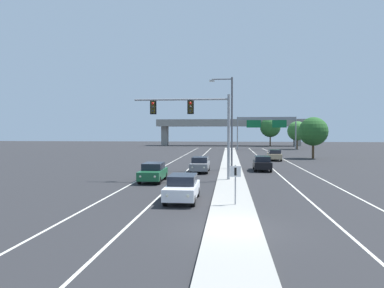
{
  "coord_description": "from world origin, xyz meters",
  "views": [
    {
      "loc": [
        -0.2,
        -15.48,
        4.25
      ],
      "look_at": [
        -3.2,
        13.56,
        3.2
      ],
      "focal_mm": 33.62,
      "sensor_mm": 36.0,
      "label": 1
    }
  ],
  "objects_px": {
    "highway_sign_gantry": "(266,123)",
    "car_receding_tan": "(274,155)",
    "street_lamp_median": "(230,117)",
    "tree_far_right_b": "(313,131)",
    "median_sign_post": "(235,179)",
    "tree_far_right_c": "(270,127)",
    "overhead_signal_mast": "(198,118)",
    "car_oncoming_grey": "(200,164)",
    "car_oncoming_green": "(153,172)",
    "car_oncoming_white": "(182,187)",
    "car_receding_black": "(262,163)",
    "tree_far_right_a": "(297,131)"
  },
  "relations": [
    {
      "from": "highway_sign_gantry",
      "to": "car_receding_tan",
      "type": "bearing_deg",
      "value": -93.6
    },
    {
      "from": "car_oncoming_green",
      "to": "median_sign_post",
      "type": "bearing_deg",
      "value": -54.67
    },
    {
      "from": "tree_far_right_c",
      "to": "median_sign_post",
      "type": "bearing_deg",
      "value": -97.7
    },
    {
      "from": "car_oncoming_green",
      "to": "tree_far_right_b",
      "type": "height_order",
      "value": "tree_far_right_b"
    },
    {
      "from": "car_oncoming_green",
      "to": "car_oncoming_grey",
      "type": "distance_m",
      "value": 8.08
    },
    {
      "from": "car_oncoming_white",
      "to": "highway_sign_gantry",
      "type": "relative_size",
      "value": 0.34
    },
    {
      "from": "overhead_signal_mast",
      "to": "car_receding_tan",
      "type": "xyz_separation_m",
      "value": [
        9.17,
        22.17,
        -4.53
      ]
    },
    {
      "from": "median_sign_post",
      "to": "highway_sign_gantry",
      "type": "bearing_deg",
      "value": 82.67
    },
    {
      "from": "median_sign_post",
      "to": "tree_far_right_b",
      "type": "xyz_separation_m",
      "value": [
        12.58,
        37.01,
        2.61
      ]
    },
    {
      "from": "median_sign_post",
      "to": "street_lamp_median",
      "type": "xyz_separation_m",
      "value": [
        -0.28,
        19.67,
        4.21
      ]
    },
    {
      "from": "overhead_signal_mast",
      "to": "median_sign_post",
      "type": "distance_m",
      "value": 11.52
    },
    {
      "from": "car_oncoming_white",
      "to": "tree_far_right_c",
      "type": "relative_size",
      "value": 0.54
    },
    {
      "from": "car_oncoming_green",
      "to": "car_receding_tan",
      "type": "xyz_separation_m",
      "value": [
        12.85,
        23.19,
        0.0
      ]
    },
    {
      "from": "car_receding_black",
      "to": "tree_far_right_c",
      "type": "xyz_separation_m",
      "value": [
        7.94,
        63.27,
        4.57
      ]
    },
    {
      "from": "median_sign_post",
      "to": "car_receding_black",
      "type": "relative_size",
      "value": 0.49
    },
    {
      "from": "car_oncoming_white",
      "to": "tree_far_right_b",
      "type": "bearing_deg",
      "value": 66.1
    },
    {
      "from": "median_sign_post",
      "to": "tree_far_right_c",
      "type": "xyz_separation_m",
      "value": [
        11.11,
        82.21,
        3.8
      ]
    },
    {
      "from": "car_oncoming_white",
      "to": "car_receding_tan",
      "type": "height_order",
      "value": "same"
    },
    {
      "from": "overhead_signal_mast",
      "to": "tree_far_right_a",
      "type": "relative_size",
      "value": 1.26
    },
    {
      "from": "overhead_signal_mast",
      "to": "car_oncoming_grey",
      "type": "relative_size",
      "value": 1.84
    },
    {
      "from": "car_receding_tan",
      "to": "tree_far_right_a",
      "type": "xyz_separation_m",
      "value": [
        9.3,
        33.22,
        3.46
      ]
    },
    {
      "from": "highway_sign_gantry",
      "to": "car_oncoming_white",
      "type": "bearing_deg",
      "value": -100.4
    },
    {
      "from": "street_lamp_median",
      "to": "car_receding_tan",
      "type": "bearing_deg",
      "value": 63.59
    },
    {
      "from": "car_oncoming_white",
      "to": "car_receding_tan",
      "type": "xyz_separation_m",
      "value": [
        9.33,
        31.16,
        0.0
      ]
    },
    {
      "from": "median_sign_post",
      "to": "car_oncoming_green",
      "type": "bearing_deg",
      "value": 125.33
    },
    {
      "from": "street_lamp_median",
      "to": "tree_far_right_c",
      "type": "bearing_deg",
      "value": 79.67
    },
    {
      "from": "tree_far_right_b",
      "to": "car_oncoming_grey",
      "type": "bearing_deg",
      "value": -128.2
    },
    {
      "from": "car_oncoming_grey",
      "to": "median_sign_post",
      "type": "bearing_deg",
      "value": -78.77
    },
    {
      "from": "car_oncoming_white",
      "to": "street_lamp_median",
      "type": "bearing_deg",
      "value": 80.98
    },
    {
      "from": "car_oncoming_white",
      "to": "car_receding_black",
      "type": "bearing_deg",
      "value": 70.03
    },
    {
      "from": "street_lamp_median",
      "to": "car_receding_black",
      "type": "bearing_deg",
      "value": -11.78
    },
    {
      "from": "overhead_signal_mast",
      "to": "tree_far_right_c",
      "type": "bearing_deg",
      "value": 78.86
    },
    {
      "from": "street_lamp_median",
      "to": "tree_far_right_b",
      "type": "bearing_deg",
      "value": 53.44
    },
    {
      "from": "car_oncoming_white",
      "to": "highway_sign_gantry",
      "type": "xyz_separation_m",
      "value": [
        11.21,
        61.06,
        5.34
      ]
    },
    {
      "from": "car_receding_tan",
      "to": "highway_sign_gantry",
      "type": "distance_m",
      "value": 30.43
    },
    {
      "from": "street_lamp_median",
      "to": "tree_far_right_b",
      "type": "relative_size",
      "value": 1.56
    },
    {
      "from": "car_oncoming_white",
      "to": "car_receding_tan",
      "type": "relative_size",
      "value": 0.99
    },
    {
      "from": "car_receding_tan",
      "to": "tree_far_right_c",
      "type": "distance_m",
      "value": 50.04
    },
    {
      "from": "street_lamp_median",
      "to": "car_oncoming_grey",
      "type": "height_order",
      "value": "street_lamp_median"
    },
    {
      "from": "overhead_signal_mast",
      "to": "highway_sign_gantry",
      "type": "distance_m",
      "value": 53.23
    },
    {
      "from": "car_oncoming_green",
      "to": "overhead_signal_mast",
      "type": "bearing_deg",
      "value": 15.54
    },
    {
      "from": "overhead_signal_mast",
      "to": "car_oncoming_green",
      "type": "relative_size",
      "value": 1.83
    },
    {
      "from": "median_sign_post",
      "to": "tree_far_right_a",
      "type": "xyz_separation_m",
      "value": [
        15.45,
        65.85,
        2.7
      ]
    },
    {
      "from": "car_receding_tan",
      "to": "overhead_signal_mast",
      "type": "bearing_deg",
      "value": -112.47
    },
    {
      "from": "highway_sign_gantry",
      "to": "median_sign_post",
      "type": "bearing_deg",
      "value": -97.33
    },
    {
      "from": "car_oncoming_grey",
      "to": "highway_sign_gantry",
      "type": "relative_size",
      "value": 0.34
    },
    {
      "from": "car_oncoming_white",
      "to": "car_oncoming_green",
      "type": "bearing_deg",
      "value": 113.84
    },
    {
      "from": "street_lamp_median",
      "to": "car_oncoming_grey",
      "type": "xyz_separation_m",
      "value": [
        -3.05,
        -2.87,
        -4.97
      ]
    },
    {
      "from": "overhead_signal_mast",
      "to": "street_lamp_median",
      "type": "bearing_deg",
      "value": 73.47
    },
    {
      "from": "car_oncoming_white",
      "to": "car_oncoming_grey",
      "type": "xyz_separation_m",
      "value": [
        -0.16,
        15.32,
        0.0
      ]
    }
  ]
}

